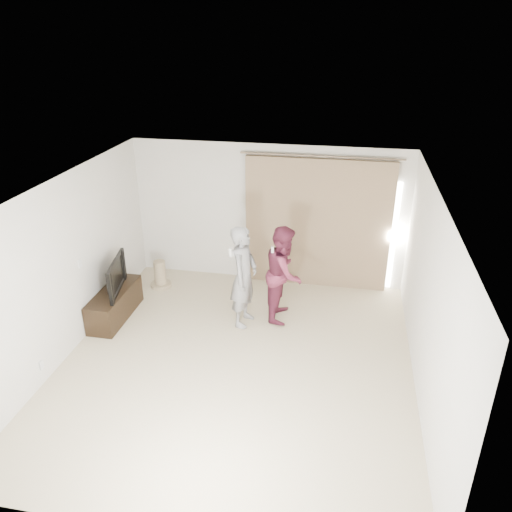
# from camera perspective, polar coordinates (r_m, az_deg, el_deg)

# --- Properties ---
(floor) EXTENTS (5.50, 5.50, 0.00)m
(floor) POSITION_cam_1_polar(r_m,az_deg,el_deg) (7.40, -2.28, -12.20)
(floor) COLOR #C3B392
(floor) RESTS_ON ground
(wall_back) EXTENTS (5.00, 0.04, 2.60)m
(wall_back) POSITION_cam_1_polar(r_m,az_deg,el_deg) (9.16, 1.43, 4.74)
(wall_back) COLOR silver
(wall_back) RESTS_ON ground
(wall_left) EXTENTS (0.04, 5.50, 2.60)m
(wall_left) POSITION_cam_1_polar(r_m,az_deg,el_deg) (7.62, -21.12, -1.42)
(wall_left) COLOR silver
(wall_left) RESTS_ON ground
(ceiling) EXTENTS (5.00, 5.50, 0.01)m
(ceiling) POSITION_cam_1_polar(r_m,az_deg,el_deg) (6.18, -2.69, 7.35)
(ceiling) COLOR white
(ceiling) RESTS_ON wall_back
(curtain) EXTENTS (2.80, 0.11, 2.46)m
(curtain) POSITION_cam_1_polar(r_m,az_deg,el_deg) (9.04, 7.08, 3.60)
(curtain) COLOR #8E7557
(curtain) RESTS_ON ground
(tv_console) EXTENTS (0.44, 1.28, 0.49)m
(tv_console) POSITION_cam_1_polar(r_m,az_deg,el_deg) (8.65, -15.83, -5.30)
(tv_console) COLOR black
(tv_console) RESTS_ON ground
(tv) EXTENTS (0.32, 0.98, 0.56)m
(tv) POSITION_cam_1_polar(r_m,az_deg,el_deg) (8.40, -16.24, -2.19)
(tv) COLOR black
(tv) RESTS_ON tv_console
(scratching_post) EXTENTS (0.39, 0.39, 0.52)m
(scratching_post) POSITION_cam_1_polar(r_m,az_deg,el_deg) (9.45, -10.88, -2.28)
(scratching_post) COLOR tan
(scratching_post) RESTS_ON ground
(person_man) EXTENTS (0.49, 0.67, 1.69)m
(person_man) POSITION_cam_1_polar(r_m,az_deg,el_deg) (7.89, -1.41, -2.36)
(person_man) COLOR gray
(person_man) RESTS_ON ground
(person_woman) EXTENTS (0.63, 0.80, 1.61)m
(person_woman) POSITION_cam_1_polar(r_m,az_deg,el_deg) (8.10, 3.23, -1.95)
(person_woman) COLOR maroon
(person_woman) RESTS_ON ground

